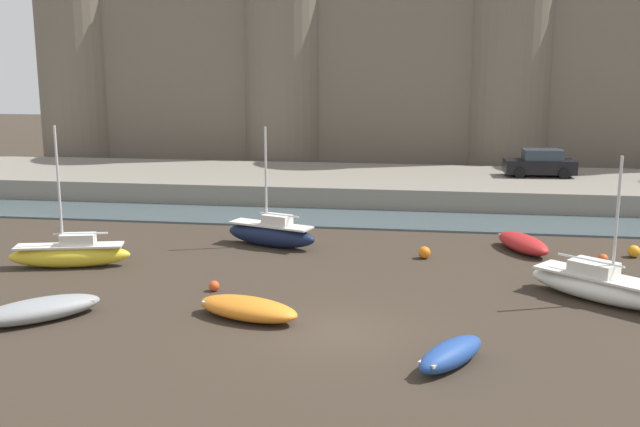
% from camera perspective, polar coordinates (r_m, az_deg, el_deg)
% --- Properties ---
extents(ground_plane, '(160.00, 160.00, 0.00)m').
position_cam_1_polar(ground_plane, '(23.05, 1.44, -9.01)').
color(ground_plane, '#382D23').
extents(water_channel, '(80.00, 4.50, 0.10)m').
position_cam_1_polar(water_channel, '(38.32, 4.32, -0.45)').
color(water_channel, '#47565B').
rests_on(water_channel, ground).
extents(quay_road, '(59.31, 10.00, 1.20)m').
position_cam_1_polar(quay_road, '(45.32, 4.98, 2.17)').
color(quay_road, gray).
rests_on(quay_road, ground).
extents(castle, '(54.01, 6.71, 22.15)m').
position_cam_1_polar(castle, '(54.08, 5.75, 12.11)').
color(castle, '#706354').
rests_on(castle, ground).
extents(rowboat_foreground_centre, '(3.75, 3.65, 0.72)m').
position_cam_1_polar(rowboat_foreground_centre, '(25.44, -20.64, -6.86)').
color(rowboat_foreground_centre, gray).
rests_on(rowboat_foreground_centre, ground).
extents(sailboat_near_channel_right, '(4.47, 2.50, 5.26)m').
position_cam_1_polar(sailboat_near_channel_right, '(32.96, -3.73, -1.50)').
color(sailboat_near_channel_right, '#141E3D').
rests_on(sailboat_near_channel_right, ground).
extents(rowboat_foreground_left, '(2.29, 2.86, 0.70)m').
position_cam_1_polar(rowboat_foreground_left, '(20.81, 9.95, -10.47)').
color(rowboat_foreground_left, '#234793').
rests_on(rowboat_foreground_left, ground).
extents(rowboat_midflat_centre, '(2.59, 3.58, 0.74)m').
position_cam_1_polar(rowboat_midflat_centre, '(33.19, 15.21, -2.18)').
color(rowboat_midflat_centre, red).
rests_on(rowboat_midflat_centre, ground).
extents(sailboat_foreground_right, '(4.83, 2.13, 5.63)m').
position_cam_1_polar(sailboat_foreground_right, '(31.30, -18.49, -2.90)').
color(sailboat_foreground_right, yellow).
rests_on(sailboat_foreground_right, ground).
extents(sailboat_near_channel_left, '(5.15, 4.49, 5.04)m').
position_cam_1_polar(sailboat_near_channel_left, '(27.35, 20.74, -5.21)').
color(sailboat_near_channel_left, silver).
rests_on(sailboat_near_channel_left, ground).
extents(rowboat_midflat_left, '(3.80, 2.46, 0.69)m').
position_cam_1_polar(rowboat_midflat_left, '(24.10, -5.53, -7.19)').
color(rowboat_midflat_left, orange).
rests_on(rowboat_midflat_left, ground).
extents(mooring_buoy_near_channel, '(0.51, 0.51, 0.51)m').
position_cam_1_polar(mooring_buoy_near_channel, '(31.31, 7.96, -2.96)').
color(mooring_buoy_near_channel, orange).
rests_on(mooring_buoy_near_channel, ground).
extents(mooring_buoy_off_centre, '(0.42, 0.42, 0.42)m').
position_cam_1_polar(mooring_buoy_off_centre, '(32.28, 20.76, -3.26)').
color(mooring_buoy_off_centre, '#E04C1E').
rests_on(mooring_buoy_off_centre, ground).
extents(mooring_buoy_near_shore, '(0.38, 0.38, 0.38)m').
position_cam_1_polar(mooring_buoy_near_shore, '(27.06, -8.07, -5.49)').
color(mooring_buoy_near_shore, '#E04C1E').
rests_on(mooring_buoy_near_shore, ground).
extents(mooring_buoy_mid_mud, '(0.51, 0.51, 0.51)m').
position_cam_1_polar(mooring_buoy_mid_mud, '(33.82, 22.80, -2.67)').
color(mooring_buoy_mid_mud, orange).
rests_on(mooring_buoy_mid_mud, ground).
extents(car_quay_centre_west, '(4.19, 2.05, 1.62)m').
position_cam_1_polar(car_quay_centre_west, '(46.41, 16.43, 3.68)').
color(car_quay_centre_west, black).
rests_on(car_quay_centre_west, quay_road).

